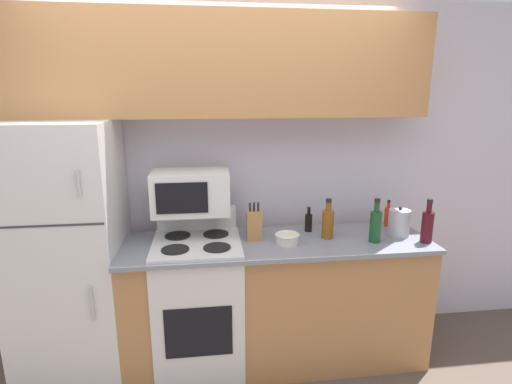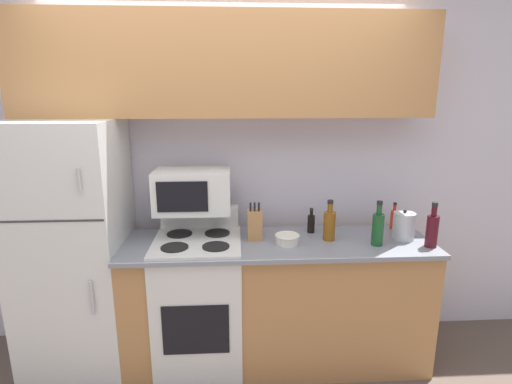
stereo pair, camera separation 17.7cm
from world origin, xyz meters
name	(u,v)px [view 1 (the left image)]	position (x,y,z in m)	size (l,w,h in m)	color
wall_back	(224,178)	(0.00, 0.71, 1.27)	(8.00, 0.05, 2.55)	silver
lower_cabinets	(276,301)	(0.34, 0.28, 0.46)	(2.08, 0.61, 0.93)	#B27A47
refrigerator	(69,254)	(-1.04, 0.34, 0.87)	(0.67, 0.70, 1.74)	silver
upper_cabinets	(223,66)	(0.00, 0.52, 2.07)	(2.76, 0.34, 0.67)	#B27A47
stove	(199,304)	(-0.21, 0.27, 0.49)	(0.58, 0.59, 1.10)	silver
microwave	(191,192)	(-0.24, 0.40, 1.25)	(0.51, 0.31, 0.29)	silver
knife_block	(254,225)	(0.18, 0.32, 1.03)	(0.10, 0.10, 0.26)	#B27A47
bowl	(287,238)	(0.39, 0.22, 0.96)	(0.16, 0.16, 0.07)	silver
bottle_wine_red	(427,225)	(1.32, 0.12, 1.04)	(0.08, 0.08, 0.30)	#470F19
bottle_hot_sauce	(388,216)	(1.21, 0.47, 1.00)	(0.05, 0.05, 0.20)	red
bottle_soy_sauce	(309,222)	(0.59, 0.43, 1.00)	(0.05, 0.05, 0.18)	black
bottle_wine_green	(375,225)	(0.98, 0.17, 1.04)	(0.08, 0.08, 0.30)	#194C23
bottle_whiskey	(328,223)	(0.69, 0.28, 1.04)	(0.08, 0.08, 0.28)	brown
kettle	(399,223)	(1.20, 0.26, 1.02)	(0.15, 0.15, 0.21)	#B7B7BC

